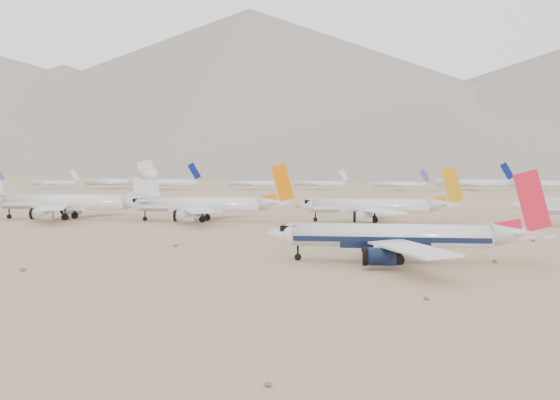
# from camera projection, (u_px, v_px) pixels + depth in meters

# --- Properties ---
(ground) EXTENTS (7000.00, 7000.00, 0.00)m
(ground) POSITION_uv_depth(u_px,v_px,m) (337.00, 261.00, 98.07)
(ground) COLOR #876D4E
(ground) RESTS_ON ground
(main_airliner) EXTENTS (41.14, 40.18, 14.52)m
(main_airliner) POSITION_uv_depth(u_px,v_px,m) (402.00, 237.00, 96.61)
(main_airliner) COLOR silver
(main_airliner) RESTS_ON ground
(row2_gold_tail) EXTENTS (42.08, 41.15, 14.98)m
(row2_gold_tail) POSITION_uv_depth(u_px,v_px,m) (377.00, 207.00, 167.66)
(row2_gold_tail) COLOR silver
(row2_gold_tail) RESTS_ON ground
(row2_orange_tail) EXTENTS (44.38, 43.42, 15.83)m
(row2_orange_tail) POSITION_uv_depth(u_px,v_px,m) (207.00, 205.00, 169.44)
(row2_orange_tail) COLOR silver
(row2_orange_tail) RESTS_ON ground
(row2_white_trijet) EXTENTS (48.10, 47.01, 17.05)m
(row2_white_trijet) POSITION_uv_depth(u_px,v_px,m) (74.00, 202.00, 176.11)
(row2_white_trijet) COLOR silver
(row2_white_trijet) RESTS_ON ground
(distant_storage_row) EXTENTS (456.57, 60.97, 15.84)m
(distant_storage_row) POSITION_uv_depth(u_px,v_px,m) (291.00, 183.00, 409.87)
(distant_storage_row) COLOR silver
(distant_storage_row) RESTS_ON ground
(mountain_range) EXTENTS (7354.00, 3024.00, 470.00)m
(mountain_range) POSITION_uv_depth(u_px,v_px,m) (380.00, 104.00, 1713.75)
(mountain_range) COLOR slate
(mountain_range) RESTS_ON ground
(desert_scrub) EXTENTS (219.83, 121.67, 0.63)m
(desert_scrub) POSITION_uv_depth(u_px,v_px,m) (114.00, 284.00, 77.40)
(desert_scrub) COLOR brown
(desert_scrub) RESTS_ON ground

